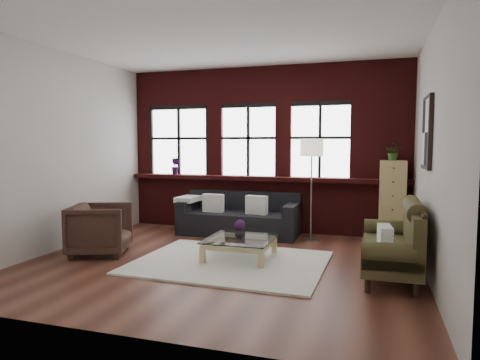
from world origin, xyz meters
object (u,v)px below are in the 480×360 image
(dark_sofa, at_px, (239,213))
(drawer_chest, at_px, (392,201))
(vintage_settee, at_px, (390,240))
(armchair, at_px, (100,229))
(coffee_table, at_px, (240,249))
(vase, at_px, (240,233))
(floor_lamp, at_px, (311,186))

(dark_sofa, distance_m, drawer_chest, 2.76)
(vintage_settee, height_order, armchair, vintage_settee)
(coffee_table, bearing_deg, vintage_settee, -4.76)
(armchair, height_order, vase, armchair)
(dark_sofa, bearing_deg, vase, -71.90)
(vase, bearing_deg, armchair, -170.09)
(drawer_chest, bearing_deg, armchair, -151.85)
(dark_sofa, relative_size, coffee_table, 2.30)
(vintage_settee, xyz_separation_m, armchair, (-4.23, -0.20, -0.07))
(vase, relative_size, floor_lamp, 0.08)
(vintage_settee, height_order, vase, vintage_settee)
(vintage_settee, relative_size, armchair, 2.02)
(coffee_table, bearing_deg, vase, 0.00)
(coffee_table, xyz_separation_m, floor_lamp, (0.82, 1.55, 0.82))
(vase, bearing_deg, vintage_settee, -4.76)
(dark_sofa, distance_m, armchair, 2.59)
(coffee_table, relative_size, floor_lamp, 0.50)
(drawer_chest, bearing_deg, dark_sofa, -174.09)
(floor_lamp, bearing_deg, vintage_settee, -53.84)
(vintage_settee, relative_size, vase, 10.78)
(dark_sofa, xyz_separation_m, vintage_settee, (2.63, -1.83, 0.06))
(vintage_settee, bearing_deg, coffee_table, 175.24)
(coffee_table, height_order, floor_lamp, floor_lamp)
(coffee_table, bearing_deg, drawer_chest, 41.62)
(vintage_settee, xyz_separation_m, floor_lamp, (-1.26, 1.73, 0.51))
(coffee_table, height_order, drawer_chest, drawer_chest)
(armchair, bearing_deg, coffee_table, -100.59)
(dark_sofa, height_order, vintage_settee, vintage_settee)
(vase, bearing_deg, dark_sofa, 108.10)
(coffee_table, bearing_deg, floor_lamp, 62.08)
(vintage_settee, xyz_separation_m, coffee_table, (-2.09, 0.17, -0.31))
(armchair, height_order, coffee_table, armchair)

